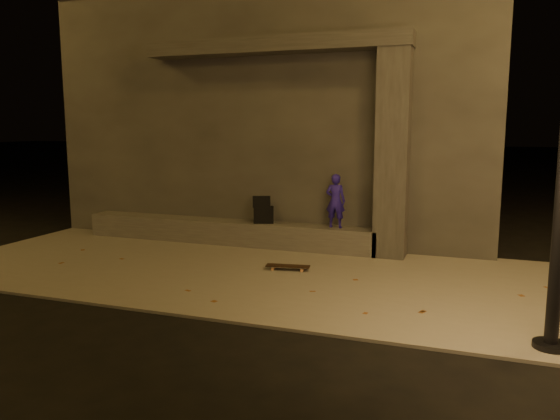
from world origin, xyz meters
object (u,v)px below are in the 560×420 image
at_px(column, 393,155).
at_px(skateboard, 288,266).
at_px(backpack, 264,213).
at_px(skateboarder, 335,201).

height_order(column, skateboard, column).
height_order(backpack, skateboard, backpack).
distance_m(column, skateboarder, 1.32).
bearing_deg(backpack, skateboard, -77.43).
relative_size(skateboarder, backpack, 1.85).
xyz_separation_m(skateboarder, skateboard, (-0.39, -1.54, -0.88)).
bearing_deg(backpack, column, -20.89).
bearing_deg(skateboarder, column, -179.53).
relative_size(column, backpack, 6.73).
bearing_deg(skateboard, column, 38.96).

